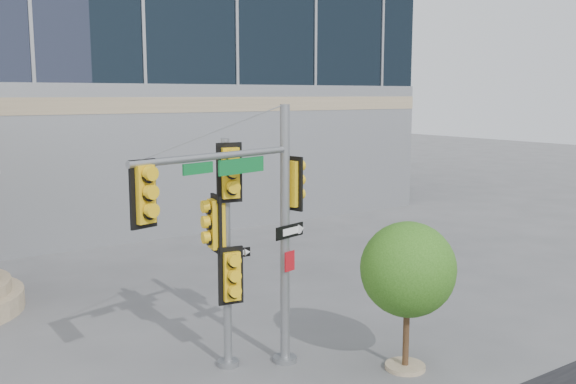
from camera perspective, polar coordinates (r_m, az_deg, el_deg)
main_signal_pole at (r=12.37m, az=-3.22°, el=-1.82°), size 4.11×1.42×5.41m
secondary_signal_pole at (r=12.93m, az=-5.54°, el=-3.94°), size 0.82×0.69×4.74m
street_tree at (r=13.28m, az=10.67°, el=-7.08°), size 1.98×1.93×3.08m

